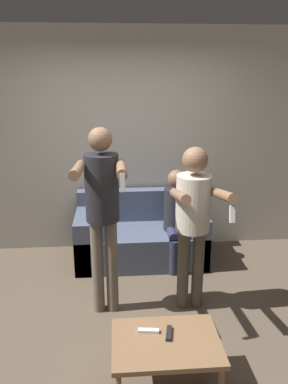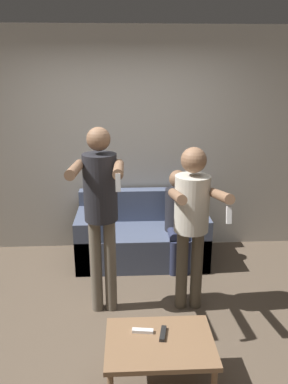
{
  "view_description": "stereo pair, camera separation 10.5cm",
  "coord_description": "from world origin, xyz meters",
  "px_view_note": "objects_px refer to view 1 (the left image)",
  "views": [
    {
      "loc": [
        -0.08,
        -2.71,
        2.18
      ],
      "look_at": [
        0.2,
        0.89,
        1.02
      ],
      "focal_mm": 35.0,
      "sensor_mm": 36.0,
      "label": 1
    },
    {
      "loc": [
        0.03,
        -2.72,
        2.18
      ],
      "look_at": [
        0.2,
        0.89,
        1.02
      ],
      "focal_mm": 35.0,
      "sensor_mm": 36.0,
      "label": 2
    }
  ],
  "objects_px": {
    "coffee_table": "(166,346)",
    "person_seated": "(177,215)",
    "remote_near": "(169,333)",
    "couch": "(141,237)",
    "person_standing_right": "(193,212)",
    "remote_far": "(148,331)",
    "person_standing_left": "(102,203)"
  },
  "relations": [
    {
      "from": "coffee_table",
      "to": "person_seated",
      "type": "bearing_deg",
      "value": 78.77
    },
    {
      "from": "remote_near",
      "to": "couch",
      "type": "bearing_deg",
      "value": 91.84
    },
    {
      "from": "person_standing_right",
      "to": "remote_near",
      "type": "relative_size",
      "value": 10.19
    },
    {
      "from": "person_seated",
      "to": "couch",
      "type": "bearing_deg",
      "value": 159.44
    },
    {
      "from": "coffee_table",
      "to": "remote_near",
      "type": "relative_size",
      "value": 4.84
    },
    {
      "from": "couch",
      "to": "remote_far",
      "type": "xyz_separation_m",
      "value": [
        -0.08,
        -1.92,
        0.16
      ]
    },
    {
      "from": "person_standing_right",
      "to": "remote_far",
      "type": "distance_m",
      "value": 1.14
    },
    {
      "from": "person_standing_right",
      "to": "person_seated",
      "type": "xyz_separation_m",
      "value": [
        0.0,
        0.89,
        -0.37
      ]
    },
    {
      "from": "person_seated",
      "to": "coffee_table",
      "type": "bearing_deg",
      "value": -101.23
    },
    {
      "from": "person_standing_left",
      "to": "coffee_table",
      "type": "xyz_separation_m",
      "value": [
        0.44,
        -0.97,
        -0.72
      ]
    },
    {
      "from": "person_standing_left",
      "to": "remote_near",
      "type": "height_order",
      "value": "person_standing_left"
    },
    {
      "from": "remote_near",
      "to": "remote_far",
      "type": "height_order",
      "value": "same"
    },
    {
      "from": "couch",
      "to": "person_standing_right",
      "type": "bearing_deg",
      "value": -68.8
    },
    {
      "from": "coffee_table",
      "to": "remote_near",
      "type": "distance_m",
      "value": 0.09
    },
    {
      "from": "couch",
      "to": "person_standing_left",
      "type": "relative_size",
      "value": 0.87
    },
    {
      "from": "person_seated",
      "to": "remote_near",
      "type": "xyz_separation_m",
      "value": [
        -0.34,
        -1.81,
        -0.17
      ]
    },
    {
      "from": "couch",
      "to": "person_standing_left",
      "type": "distance_m",
      "value": 1.38
    },
    {
      "from": "person_standing_right",
      "to": "remote_far",
      "type": "relative_size",
      "value": 10.25
    },
    {
      "from": "couch",
      "to": "remote_far",
      "type": "relative_size",
      "value": 9.9
    },
    {
      "from": "person_standing_right",
      "to": "person_seated",
      "type": "relative_size",
      "value": 1.39
    },
    {
      "from": "person_standing_left",
      "to": "remote_far",
      "type": "relative_size",
      "value": 11.4
    },
    {
      "from": "person_standing_right",
      "to": "person_seated",
      "type": "height_order",
      "value": "person_standing_right"
    },
    {
      "from": "person_standing_left",
      "to": "person_seated",
      "type": "height_order",
      "value": "person_standing_left"
    },
    {
      "from": "person_seated",
      "to": "person_standing_right",
      "type": "bearing_deg",
      "value": -90.12
    },
    {
      "from": "person_standing_left",
      "to": "remote_far",
      "type": "height_order",
      "value": "person_standing_left"
    },
    {
      "from": "couch",
      "to": "person_seated",
      "type": "bearing_deg",
      "value": -20.56
    },
    {
      "from": "person_seated",
      "to": "coffee_table",
      "type": "xyz_separation_m",
      "value": [
        -0.37,
        -1.87,
        -0.23
      ]
    },
    {
      "from": "couch",
      "to": "person_standing_left",
      "type": "height_order",
      "value": "person_standing_left"
    },
    {
      "from": "couch",
      "to": "person_seated",
      "type": "height_order",
      "value": "person_seated"
    },
    {
      "from": "person_standing_left",
      "to": "coffee_table",
      "type": "relative_size",
      "value": 2.35
    },
    {
      "from": "remote_far",
      "to": "person_standing_right",
      "type": "bearing_deg",
      "value": 61.33
    },
    {
      "from": "person_standing_left",
      "to": "remote_near",
      "type": "bearing_deg",
      "value": -62.97
    }
  ]
}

